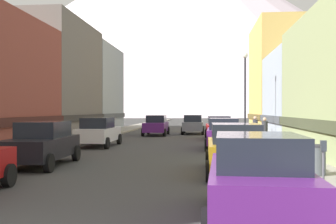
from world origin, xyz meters
TOP-DOWN VIEW (x-y plane):
  - sidewalk_left at (-6.25, 35.00)m, footprint 2.50×100.00m
  - sidewalk_right at (6.25, 35.00)m, footprint 2.50×100.00m
  - storefront_left_2 at (-11.56, 28.47)m, footprint 8.43×11.25m
  - storefront_left_3 at (-11.12, 39.36)m, footprint 7.55×10.29m
  - storefront_right_2 at (11.32, 24.80)m, footprint 7.93×8.61m
  - storefront_right_3 at (10.94, 34.36)m, footprint 7.17×9.85m
  - car_left_1 at (-3.80, 10.68)m, footprint 2.17×4.45m
  - car_left_2 at (-3.80, 19.17)m, footprint 2.07×4.40m
  - car_right_0 at (3.80, 3.20)m, footprint 2.21×4.47m
  - car_right_1 at (3.80, 9.24)m, footprint 2.07×4.40m
  - car_right_2 at (3.80, 18.30)m, footprint 2.16×4.45m
  - car_right_3 at (3.80, 25.71)m, footprint 2.20×4.46m
  - car_driving_0 at (1.60, 32.62)m, footprint 2.06×4.40m
  - car_driving_1 at (-1.60, 30.24)m, footprint 2.06×4.40m
  - parking_meter_near at (5.75, 5.60)m, footprint 0.14×0.10m
  - trash_bin_right at (6.35, 8.43)m, footprint 0.59×0.59m
  - pedestrian_0 at (6.25, 23.59)m, footprint 0.36×0.36m
  - pedestrian_1 at (6.25, 19.10)m, footprint 0.36×0.36m
  - streetlamp_right at (5.35, 21.57)m, footprint 0.36×0.36m
  - mountain_backdrop at (-15.39, 260.00)m, footprint 314.13×314.13m

SIDE VIEW (x-z plane):
  - sidewalk_left at x=-6.25m, z-range 0.00..0.15m
  - sidewalk_right at x=6.25m, z-range 0.00..0.15m
  - trash_bin_right at x=6.35m, z-range 0.15..1.13m
  - car_left_1 at x=-3.80m, z-range 0.01..1.79m
  - car_left_2 at x=-3.80m, z-range 0.01..1.79m
  - car_right_0 at x=3.80m, z-range 0.01..1.79m
  - car_right_1 at x=3.80m, z-range 0.01..1.79m
  - car_right_2 at x=3.80m, z-range 0.01..1.79m
  - car_right_3 at x=3.80m, z-range 0.01..1.79m
  - car_driving_0 at x=1.60m, z-range 0.01..1.79m
  - car_driving_1 at x=-1.60m, z-range 0.01..1.79m
  - pedestrian_0 at x=6.25m, z-range 0.09..1.74m
  - pedestrian_1 at x=6.25m, z-range 0.09..1.75m
  - parking_meter_near at x=5.75m, z-range 0.35..1.68m
  - storefront_right_2 at x=11.32m, z-range -0.12..6.32m
  - streetlamp_right at x=5.35m, z-range 1.06..6.92m
  - storefront_left_3 at x=-11.12m, z-range -0.16..9.25m
  - storefront_left_2 at x=-11.56m, z-range -0.17..9.67m
  - storefront_right_3 at x=10.94m, z-range -0.17..10.34m
  - mountain_backdrop at x=-15.39m, z-range 0.00..118.88m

